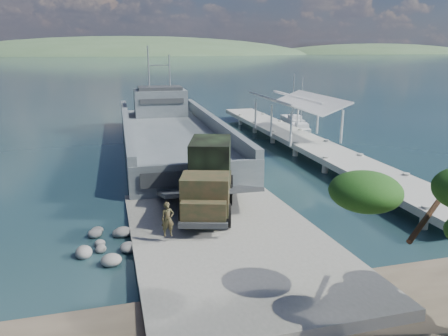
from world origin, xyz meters
TOP-DOWN VIEW (x-y plane):
  - ground at (0.00, 0.00)m, footprint 1400.00×1400.00m
  - boat_ramp at (0.00, -1.00)m, footprint 10.00×18.00m
  - shoreline_rocks at (-6.20, 0.50)m, footprint 3.20×5.60m
  - distant_headlands at (50.00, 560.00)m, footprint 1000.00×240.00m
  - pier at (13.00, 18.77)m, footprint 6.40×44.00m
  - landing_craft at (0.41, 22.38)m, footprint 10.27×37.52m
  - military_truck at (-0.04, 3.27)m, footprint 4.94×8.89m
  - soldier at (-3.20, -1.14)m, footprint 0.67×0.46m
  - sailboat_near at (17.10, 27.29)m, footprint 3.02×5.82m
  - sailboat_far at (18.74, 33.47)m, footprint 2.11×5.76m

SIDE VIEW (x-z plane):
  - ground at x=0.00m, z-range 0.00..0.00m
  - shoreline_rocks at x=-6.20m, z-range -0.45..0.45m
  - distant_headlands at x=50.00m, z-range -24.00..24.00m
  - boat_ramp at x=0.00m, z-range 0.00..0.50m
  - sailboat_near at x=17.10m, z-range -3.04..3.77m
  - sailboat_far at x=18.74m, z-range -3.07..3.80m
  - landing_craft at x=0.41m, z-range -4.63..6.44m
  - soldier at x=-3.20m, z-range 0.50..2.28m
  - pier at x=13.00m, z-range -1.45..4.65m
  - military_truck at x=-0.04m, z-range 0.49..4.45m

